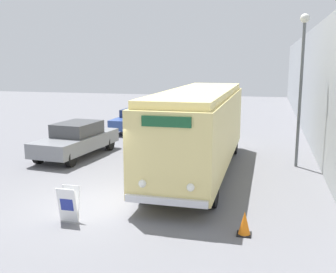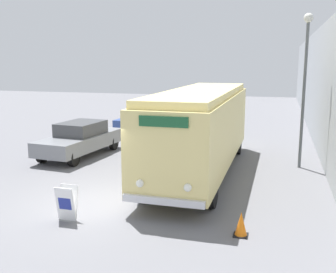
# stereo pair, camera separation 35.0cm
# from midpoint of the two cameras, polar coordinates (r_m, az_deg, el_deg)

# --- Properties ---
(ground_plane) EXTENTS (80.00, 80.00, 0.00)m
(ground_plane) POSITION_cam_midpoint_polar(r_m,az_deg,el_deg) (12.30, -11.00, -9.68)
(ground_plane) COLOR slate
(building_wall_right) EXTENTS (0.30, 60.00, 6.07)m
(building_wall_right) POSITION_cam_midpoint_polar(r_m,az_deg,el_deg) (20.51, 20.47, 6.67)
(building_wall_right) COLOR #9EA3A8
(building_wall_right) RESTS_ON ground_plane
(vintage_bus) EXTENTS (2.41, 10.11, 3.23)m
(vintage_bus) POSITION_cam_midpoint_polar(r_m,az_deg,el_deg) (15.07, 3.91, 1.45)
(vintage_bus) COLOR black
(vintage_bus) RESTS_ON ground_plane
(sign_board) EXTENTS (0.53, 0.37, 0.97)m
(sign_board) POSITION_cam_midpoint_polar(r_m,az_deg,el_deg) (11.09, -15.11, -9.57)
(sign_board) COLOR gray
(sign_board) RESTS_ON ground_plane
(streetlamp) EXTENTS (0.36, 0.36, 6.10)m
(streetlamp) POSITION_cam_midpoint_polar(r_m,az_deg,el_deg) (16.57, 18.27, 9.29)
(streetlamp) COLOR #595E60
(streetlamp) RESTS_ON ground_plane
(parked_car_near) EXTENTS (2.29, 4.93, 1.56)m
(parked_car_near) POSITION_cam_midpoint_polar(r_m,az_deg,el_deg) (18.40, -13.63, -0.38)
(parked_car_near) COLOR black
(parked_car_near) RESTS_ON ground_plane
(parked_car_mid) EXTENTS (2.08, 4.65, 1.38)m
(parked_car_mid) POSITION_cam_midpoint_polar(r_m,az_deg,el_deg) (24.72, -4.88, 2.49)
(parked_car_mid) COLOR black
(parked_car_mid) RESTS_ON ground_plane
(parked_car_far) EXTENTS (2.01, 4.55, 1.42)m
(parked_car_far) POSITION_cam_midpoint_polar(r_m,az_deg,el_deg) (31.01, -1.48, 4.23)
(parked_car_far) COLOR black
(parked_car_far) RESTS_ON ground_plane
(traffic_cone) EXTENTS (0.36, 0.36, 0.62)m
(traffic_cone) POSITION_cam_midpoint_polar(r_m,az_deg,el_deg) (10.15, 10.05, -12.31)
(traffic_cone) COLOR black
(traffic_cone) RESTS_ON ground_plane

